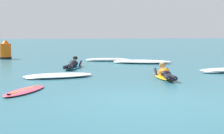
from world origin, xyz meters
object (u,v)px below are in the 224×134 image
surfer_far (73,65)px  drifting_surfboard (24,91)px  surfer_near (165,74)px  channel_marker_buoy (6,51)px

surfer_far → drifting_surfboard: 6.29m
surfer_far → drifting_surfboard: size_ratio=1.26×
surfer_near → drifting_surfboard: surfer_near is taller
drifting_surfboard → surfer_near: bearing=25.7°
drifting_surfboard → surfer_far: bearing=74.8°
surfer_far → drifting_surfboard: surfer_far is taller
drifting_surfboard → channel_marker_buoy: size_ratio=1.77×
surfer_near → drifting_surfboard: (-4.58, -2.20, -0.10)m
surfer_far → channel_marker_buoy: (-3.52, 5.90, 0.33)m
surfer_near → channel_marker_buoy: bearing=123.4°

